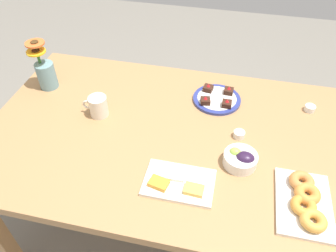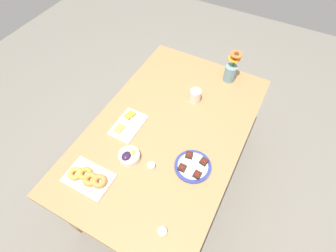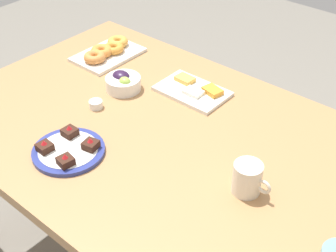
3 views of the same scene
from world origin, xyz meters
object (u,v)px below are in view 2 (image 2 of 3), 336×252
object	(u,v)px
grape_bowl	(129,156)
jam_cup_berry	(151,166)
coffee_mug	(195,95)
croissant_platter	(88,177)
dessert_plate	(193,166)
jam_cup_honey	(162,232)
flower_vase	(231,71)
cheese_platter	(128,124)
dining_table	(168,137)

from	to	relation	value
grape_bowl	jam_cup_berry	size ratio (longest dim) A/B	2.75
coffee_mug	grape_bowl	distance (m)	0.67
grape_bowl	coffee_mug	bearing A→B (deg)	-13.73
croissant_platter	dessert_plate	world-z (taller)	dessert_plate
croissant_platter	jam_cup_honey	xyz separation A→B (m)	(-0.06, -0.54, -0.01)
coffee_mug	flower_vase	bearing A→B (deg)	-24.29
croissant_platter	jam_cup_berry	bearing A→B (deg)	-49.75
croissant_platter	flower_vase	bearing A→B (deg)	-20.22
flower_vase	grape_bowl	bearing A→B (deg)	162.58
grape_bowl	croissant_platter	world-z (taller)	grape_bowl
jam_cup_berry	jam_cup_honey	bearing A→B (deg)	-141.61
cheese_platter	jam_cup_berry	distance (m)	0.36
grape_bowl	jam_cup_berry	world-z (taller)	grape_bowl
grape_bowl	dessert_plate	world-z (taller)	grape_bowl
jam_cup_berry	coffee_mug	bearing A→B (deg)	-0.63
jam_cup_honey	dessert_plate	world-z (taller)	dessert_plate
cheese_platter	croissant_platter	distance (m)	0.45
jam_cup_honey	cheese_platter	bearing A→B (deg)	46.87
coffee_mug	flower_vase	xyz separation A→B (m)	(0.33, -0.15, 0.04)
dining_table	cheese_platter	size ratio (longest dim) A/B	6.15
jam_cup_berry	dessert_plate	distance (m)	0.26
cheese_platter	dessert_plate	world-z (taller)	dessert_plate
croissant_platter	flower_vase	world-z (taller)	flower_vase
cheese_platter	jam_cup_berry	xyz separation A→B (m)	(-0.20, -0.30, 0.00)
jam_cup_berry	dessert_plate	size ratio (longest dim) A/B	0.21
cheese_platter	flower_vase	distance (m)	0.89
coffee_mug	flower_vase	size ratio (longest dim) A/B	0.48
croissant_platter	dining_table	bearing A→B (deg)	-24.38
cheese_platter	croissant_platter	world-z (taller)	croissant_platter
croissant_platter	dessert_plate	size ratio (longest dim) A/B	1.23
croissant_platter	coffee_mug	bearing A→B (deg)	-18.65
dining_table	coffee_mug	distance (m)	0.36
flower_vase	dining_table	bearing A→B (deg)	163.40
coffee_mug	croissant_platter	xyz separation A→B (m)	(-0.88, 0.30, -0.03)
jam_cup_honey	dining_table	bearing A→B (deg)	25.25
coffee_mug	jam_cup_honey	size ratio (longest dim) A/B	2.46
dessert_plate	grape_bowl	bearing A→B (deg)	109.50
grape_bowl	flower_vase	distance (m)	1.02
cheese_platter	grape_bowl	bearing A→B (deg)	-145.16
dining_table	cheese_platter	xyz separation A→B (m)	(-0.10, 0.26, 0.10)
coffee_mug	croissant_platter	size ratio (longest dim) A/B	0.42
coffee_mug	jam_cup_honey	xyz separation A→B (m)	(-0.94, -0.24, -0.03)
coffee_mug	jam_cup_berry	world-z (taller)	coffee_mug
dining_table	croissant_platter	distance (m)	0.61
coffee_mug	jam_cup_honey	world-z (taller)	coffee_mug
jam_cup_berry	flower_vase	xyz separation A→B (m)	(0.96, -0.15, 0.07)
dining_table	croissant_platter	world-z (taller)	croissant_platter
flower_vase	coffee_mug	bearing A→B (deg)	155.71
flower_vase	cheese_platter	bearing A→B (deg)	148.92
cheese_platter	dessert_plate	bearing A→B (deg)	-98.98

